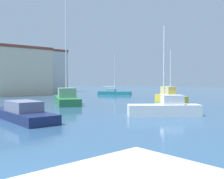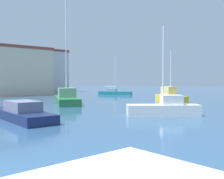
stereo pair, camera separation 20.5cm
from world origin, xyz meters
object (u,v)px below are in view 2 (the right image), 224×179
(sailboat_teal_distant_north, at_px, (115,92))
(sailboat_green_mid_harbor, at_px, (66,98))
(motorboat_navy_far_left, at_px, (21,113))
(sailboat_yellow_behind_lamppost, at_px, (170,97))
(sailboat_white_far_right, at_px, (164,108))

(sailboat_teal_distant_north, distance_m, sailboat_green_mid_harbor, 20.32)
(sailboat_teal_distant_north, xyz_separation_m, motorboat_navy_far_left, (-26.59, -19.40, 0.07))
(sailboat_yellow_behind_lamppost, distance_m, sailboat_green_mid_harbor, 12.67)
(sailboat_white_far_right, bearing_deg, motorboat_navy_far_left, 149.97)
(motorboat_navy_far_left, bearing_deg, sailboat_green_mid_harbor, 43.61)
(sailboat_teal_distant_north, height_order, sailboat_green_mid_harbor, sailboat_green_mid_harbor)
(sailboat_yellow_behind_lamppost, relative_size, sailboat_green_mid_harbor, 0.44)
(sailboat_yellow_behind_lamppost, height_order, motorboat_navy_far_left, sailboat_yellow_behind_lamppost)
(motorboat_navy_far_left, bearing_deg, sailboat_teal_distant_north, 36.11)
(sailboat_green_mid_harbor, relative_size, sailboat_white_far_right, 2.09)
(sailboat_yellow_behind_lamppost, relative_size, motorboat_navy_far_left, 0.82)
(sailboat_yellow_behind_lamppost, bearing_deg, sailboat_white_far_right, -145.89)
(sailboat_yellow_behind_lamppost, distance_m, motorboat_navy_far_left, 19.77)
(sailboat_yellow_behind_lamppost, xyz_separation_m, sailboat_white_far_right, (-10.38, -7.03, -0.13))
(motorboat_navy_far_left, xyz_separation_m, sailboat_white_far_right, (9.32, -5.39, 0.10))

